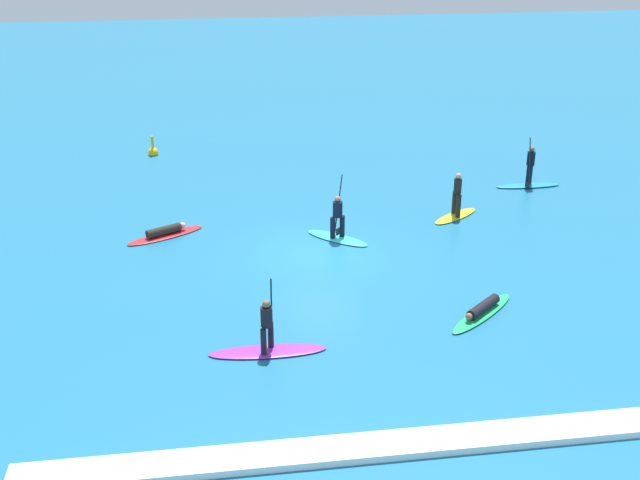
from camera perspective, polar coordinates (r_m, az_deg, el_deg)
name	(u,v)px	position (r m, az deg, el deg)	size (l,w,h in m)	color
ground_plane	(320,253)	(27.55, 0.00, -0.95)	(120.00, 120.00, 0.00)	#1E6B93
surfer_on_red_board	(165,233)	(29.41, -11.13, 0.51)	(2.96, 2.03, 0.40)	red
surfer_on_blue_board	(529,176)	(34.99, 14.88, 4.47)	(2.82, 0.84, 2.20)	#1E8CD1
surfer_on_yellow_board	(456,205)	(30.96, 9.83, 2.49)	(2.33, 1.92, 1.79)	yellow
surfer_on_green_board	(482,310)	(24.00, 11.66, -5.02)	(2.80, 2.56, 0.40)	#23B266
surfer_on_purple_board	(267,341)	(21.60, -3.83, -7.31)	(3.24, 0.83, 2.20)	purple
surfer_on_teal_board	(337,228)	(28.51, 1.27, 0.91)	(2.36, 2.24, 2.32)	#33C6CC
marker_buoy	(153,152)	(39.11, -11.97, 6.26)	(0.49, 0.49, 1.07)	yellow
wave_crest	(388,446)	(18.36, 4.98, -14.60)	(16.55, 0.90, 0.18)	white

